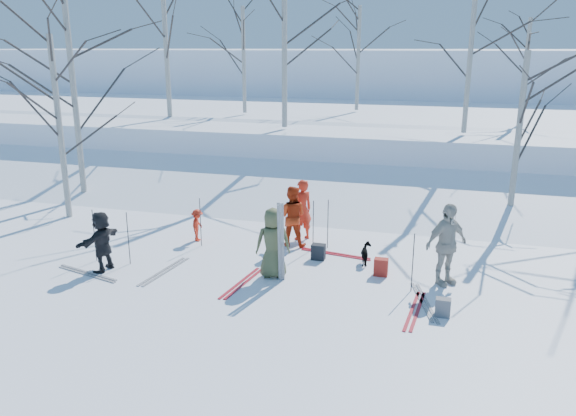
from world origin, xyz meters
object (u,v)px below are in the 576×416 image
(skier_red_north, at_px, (302,210))
(backpack_grey, at_px, (443,307))
(skier_cream_east, at_px, (446,244))
(backpack_red, at_px, (381,267))
(skier_redor_behind, at_px, (292,216))
(skier_red_seated, at_px, (198,225))
(dog, at_px, (367,254))
(skier_olive_center, at_px, (273,243))
(backpack_dark, at_px, (318,252))
(skier_grey_west, at_px, (102,241))

(skier_red_north, relative_size, backpack_grey, 4.50)
(skier_red_north, xyz_separation_m, skier_cream_east, (3.89, -2.09, 0.09))
(skier_cream_east, relative_size, backpack_red, 4.50)
(skier_red_north, height_order, skier_redor_behind, skier_red_north)
(skier_red_seated, relative_size, dog, 1.48)
(skier_red_seated, xyz_separation_m, backpack_grey, (6.64, -2.83, -0.26))
(dog, bearing_deg, backpack_grey, 114.10)
(skier_olive_center, xyz_separation_m, skier_red_seated, (-2.77, 1.83, -0.38))
(skier_cream_east, bearing_deg, backpack_grey, -131.67)
(backpack_grey, xyz_separation_m, backpack_dark, (-3.10, 2.37, 0.01))
(skier_cream_east, bearing_deg, skier_olive_center, 147.75)
(backpack_red, relative_size, backpack_dark, 1.05)
(skier_grey_west, xyz_separation_m, backpack_grey, (7.91, -0.24, -0.55))
(skier_red_north, bearing_deg, backpack_grey, 93.03)
(skier_grey_west, xyz_separation_m, backpack_red, (6.46, 1.51, -0.53))
(backpack_grey, bearing_deg, skier_grey_west, 178.25)
(skier_olive_center, relative_size, skier_redor_behind, 1.00)
(backpack_dark, bearing_deg, skier_grey_west, -156.14)
(skier_olive_center, height_order, dog, skier_olive_center)
(skier_grey_west, bearing_deg, skier_olive_center, 107.66)
(backpack_dark, bearing_deg, skier_redor_behind, 138.88)
(skier_red_north, relative_size, skier_grey_west, 1.16)
(backpack_red, bearing_deg, backpack_grey, -50.55)
(skier_cream_east, bearing_deg, skier_grey_west, 148.17)
(backpack_grey, bearing_deg, skier_red_seated, 156.88)
(backpack_red, distance_m, backpack_grey, 2.27)
(skier_grey_west, relative_size, backpack_dark, 3.69)
(skier_grey_west, bearing_deg, skier_cream_east, 107.27)
(dog, distance_m, backpack_red, 0.77)
(skier_olive_center, distance_m, skier_grey_west, 4.11)
(skier_grey_west, bearing_deg, dog, 116.57)
(skier_red_seated, distance_m, backpack_red, 5.31)
(skier_olive_center, relative_size, backpack_grey, 4.37)
(skier_red_north, distance_m, backpack_dark, 1.74)
(backpack_grey, bearing_deg, skier_cream_east, 90.51)
(skier_cream_east, xyz_separation_m, backpack_dark, (-3.08, 0.69, -0.75))
(skier_grey_west, height_order, backpack_grey, skier_grey_west)
(skier_red_north, xyz_separation_m, skier_grey_west, (-4.00, -3.53, -0.12))
(dog, height_order, backpack_dark, dog)
(skier_red_north, height_order, backpack_dark, skier_red_north)
(skier_olive_center, distance_m, skier_red_north, 2.76)
(skier_red_seated, height_order, skier_grey_west, skier_grey_west)
(backpack_grey, distance_m, backpack_dark, 3.90)
(skier_grey_west, relative_size, dog, 2.42)
(skier_cream_east, distance_m, dog, 2.11)
(dog, bearing_deg, skier_red_seated, -19.26)
(backpack_grey, bearing_deg, backpack_red, 129.45)
(skier_red_seated, bearing_deg, skier_olive_center, -131.30)
(backpack_red, bearing_deg, skier_cream_east, -2.93)
(skier_red_seated, distance_m, backpack_dark, 3.58)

